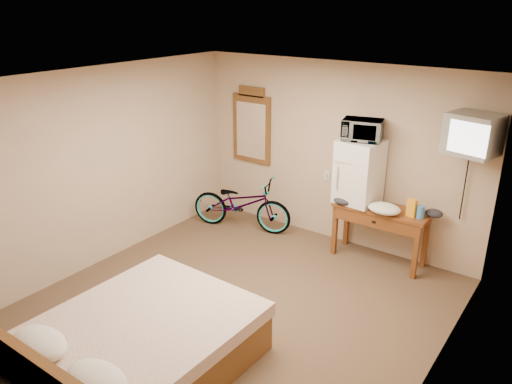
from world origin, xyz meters
TOP-DOWN VIEW (x-y plane):
  - room at (-0.00, 0.00)m, footprint 4.60×4.64m
  - desk at (0.85, 2.00)m, footprint 1.21×0.49m
  - mini_fridge at (0.50, 2.04)m, footprint 0.55×0.53m
  - microwave at (0.50, 2.04)m, footprint 0.55×0.44m
  - snack_bag at (1.25, 1.98)m, footprint 0.12×0.09m
  - blue_cup at (1.35, 2.00)m, footprint 0.09×0.09m
  - cloth_cream at (0.94, 1.88)m, footprint 0.41×0.31m
  - cloth_dark_a at (0.39, 1.85)m, footprint 0.25×0.19m
  - cloth_dark_b at (1.48, 2.13)m, footprint 0.22×0.18m
  - crt_television at (1.80, 2.02)m, footprint 0.61×0.65m
  - wall_mirror at (-1.38, 2.27)m, footprint 0.68×0.04m
  - bicycle at (-1.20, 1.77)m, footprint 1.62×0.93m
  - bed at (-0.09, -1.37)m, footprint 1.67×2.18m

SIDE VIEW (x-z plane):
  - bed at x=-0.09m, z-range -0.16..0.74m
  - bicycle at x=-1.20m, z-range 0.00..0.80m
  - desk at x=0.85m, z-range 0.24..0.99m
  - cloth_dark_a at x=0.39m, z-range 0.75..0.84m
  - cloth_dark_b at x=1.48m, z-range 0.75..0.85m
  - cloth_cream at x=0.94m, z-range 0.75..0.88m
  - blue_cup at x=1.35m, z-range 0.75..0.91m
  - snack_bag at x=1.25m, z-range 0.75..0.97m
  - mini_fridge at x=0.50m, z-range 0.75..1.58m
  - room at x=0.00m, z-range 0.00..2.50m
  - wall_mirror at x=-1.38m, z-range 0.87..2.02m
  - microwave at x=0.50m, z-range 1.58..1.85m
  - crt_television at x=1.80m, z-range 1.63..2.08m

